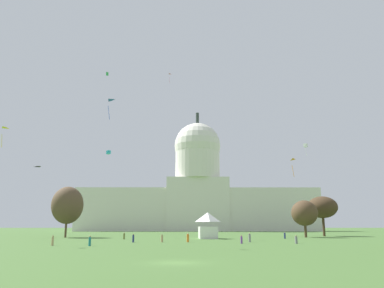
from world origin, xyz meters
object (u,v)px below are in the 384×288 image
kite_green_high (107,74)px  person_grey_back_center (296,240)px  person_navy_near_tree_east (133,239)px  kite_yellow_mid (1,131)px  kite_black_low (40,169)px  person_tan_front_left (53,241)px  kite_pink_high (169,76)px  person_tan_lawn_far_right (162,239)px  tree_east_near (304,213)px  person_olive_mid_left (124,236)px  person_orange_near_tree_west (188,238)px  person_navy_mid_center (285,236)px  kite_blue_mid (108,102)px  tree_east_mid (322,207)px  capitol_building (198,193)px  person_purple_front_right (242,240)px  kite_orange_low (291,164)px  event_tent (208,225)px  person_teal_back_left (90,241)px  tree_west_far (67,205)px  person_grey_near_tent (250,238)px  kite_cyan_mid (109,152)px  kite_white_mid (306,145)px

kite_green_high → person_grey_back_center: bearing=136.2°
person_navy_near_tree_east → kite_yellow_mid: (-22.67, -9.48, 18.86)m
kite_yellow_mid → kite_black_low: 11.81m
person_tan_front_left → kite_pink_high: size_ratio=0.51×
person_tan_lawn_far_right → tree_east_near: bearing=-124.0°
person_olive_mid_left → person_orange_near_tree_west: person_orange_near_tree_west is taller
person_navy_mid_center → kite_blue_mid: size_ratio=0.48×
tree_east_mid → kite_black_low: kite_black_low is taller
person_tan_front_left → person_orange_near_tree_west: size_ratio=0.95×
capitol_building → person_purple_front_right: bearing=-87.9°
person_tan_lawn_far_right → kite_blue_mid: kite_blue_mid is taller
person_grey_back_center → kite_orange_low: (-1.48, -4.56, 13.08)m
person_orange_near_tree_west → kite_blue_mid: (-13.90, -13.13, 23.48)m
tree_east_mid → kite_yellow_mid: kite_yellow_mid is taller
tree_east_near → tree_east_mid: tree_east_mid is taller
kite_black_low → person_navy_mid_center: bearing=-131.5°
event_tent → person_purple_front_right: event_tent is taller
person_navy_near_tree_east → kite_orange_low: size_ratio=0.60×
person_tan_front_left → person_olive_mid_left: bearing=56.5°
person_olive_mid_left → kite_pink_high: size_ratio=0.49×
person_navy_mid_center → event_tent: bearing=58.3°
person_teal_back_left → tree_west_far: bearing=105.7°
tree_east_near → kite_green_high: (-54.86, -2.72, 39.12)m
capitol_building → event_tent: size_ratio=19.87×
tree_east_mid → person_teal_back_left: bearing=-137.2°
kite_black_low → person_purple_front_right: bearing=-159.1°
person_grey_back_center → tree_east_mid: bearing=12.3°
person_olive_mid_left → person_grey_near_tent: bearing=-59.7°
event_tent → kite_cyan_mid: (-28.23, 13.52, 20.87)m
person_navy_near_tree_east → kite_yellow_mid: 30.97m
person_purple_front_right → person_navy_mid_center: bearing=65.6°
person_navy_mid_center → person_purple_front_right: 28.25m
tree_west_far → person_orange_near_tree_west: 43.27m
person_orange_near_tree_west → person_navy_mid_center: person_orange_near_tree_west is taller
person_olive_mid_left → kite_blue_mid: kite_blue_mid is taller
event_tent → tree_east_mid: size_ratio=0.53×
person_grey_back_center → kite_white_mid: bearing=14.8°
person_tan_lawn_far_right → kite_blue_mid: 28.22m
kite_white_mid → kite_green_high: size_ratio=3.00×
tree_east_mid → person_purple_front_right: tree_east_mid is taller
person_orange_near_tree_west → kite_black_low: bearing=-55.8°
kite_blue_mid → tree_east_near: bearing=84.8°
person_grey_near_tent → kite_blue_mid: size_ratio=0.52×
person_orange_near_tree_west → kite_orange_low: kite_orange_low is taller
tree_east_near → kite_black_low: kite_black_low is taller
person_olive_mid_left → kite_cyan_mid: kite_cyan_mid is taller
tree_east_near → kite_cyan_mid: kite_cyan_mid is taller
kite_cyan_mid → kite_white_mid: size_ratio=0.41×
person_tan_lawn_far_right → person_grey_near_tent: size_ratio=0.84×
person_navy_mid_center → person_purple_front_right: bearing=119.1°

